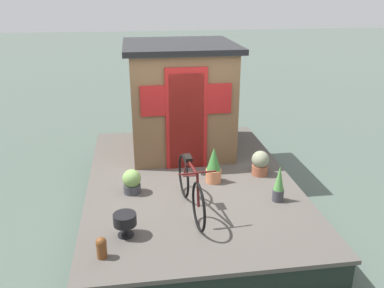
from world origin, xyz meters
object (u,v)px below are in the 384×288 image
(potted_plant_sage, at_px, (279,184))
(charcoal_grill, at_px, (125,220))
(bicycle, at_px, (191,188))
(potted_plant_mint, at_px, (260,163))
(houseboat_cabin, at_px, (180,98))
(potted_plant_ivy, at_px, (214,166))
(potted_plant_thyme, at_px, (132,181))
(mooring_bollard, at_px, (101,247))

(potted_plant_sage, relative_size, charcoal_grill, 1.80)
(charcoal_grill, bearing_deg, bicycle, -61.75)
(bicycle, bearing_deg, potted_plant_mint, -52.52)
(houseboat_cabin, height_order, charcoal_grill, houseboat_cabin)
(bicycle, relative_size, potted_plant_ivy, 2.64)
(potted_plant_mint, xyz_separation_m, potted_plant_thyme, (-0.35, 2.18, -0.02))
(potted_plant_ivy, bearing_deg, potted_plant_sage, -132.44)
(potted_plant_ivy, bearing_deg, bicycle, 149.81)
(potted_plant_thyme, bearing_deg, mooring_bollard, 167.00)
(houseboat_cabin, bearing_deg, potted_plant_thyme, 150.86)
(bicycle, relative_size, potted_plant_sage, 2.85)
(potted_plant_thyme, distance_m, charcoal_grill, 1.19)
(mooring_bollard, bearing_deg, potted_plant_sage, -68.03)
(potted_plant_thyme, relative_size, charcoal_grill, 1.23)
(bicycle, relative_size, charcoal_grill, 5.14)
(bicycle, height_order, potted_plant_thyme, bicycle)
(potted_plant_ivy, relative_size, charcoal_grill, 1.94)
(potted_plant_sage, bearing_deg, charcoal_grill, 104.85)
(potted_plant_sage, relative_size, mooring_bollard, 2.06)
(houseboat_cabin, relative_size, potted_plant_sage, 3.65)
(bicycle, bearing_deg, mooring_bollard, 127.54)
(potted_plant_ivy, distance_m, charcoal_grill, 1.99)
(houseboat_cabin, distance_m, charcoal_grill, 3.23)
(bicycle, relative_size, potted_plant_thyme, 4.19)
(potted_plant_ivy, bearing_deg, mooring_bollard, 136.43)
(potted_plant_mint, distance_m, charcoal_grill, 2.75)
(potted_plant_ivy, distance_m, mooring_bollard, 2.49)
(potted_plant_thyme, bearing_deg, potted_plant_mint, -80.90)
(bicycle, xyz_separation_m, mooring_bollard, (-0.92, 1.20, -0.22))
(bicycle, xyz_separation_m, potted_plant_thyme, (0.69, 0.83, -0.18))
(potted_plant_mint, bearing_deg, houseboat_cabin, 40.76)
(charcoal_grill, xyz_separation_m, mooring_bollard, (-0.43, 0.28, -0.08))
(potted_plant_thyme, xyz_separation_m, mooring_bollard, (-1.61, 0.37, -0.04))
(houseboat_cabin, xyz_separation_m, charcoal_grill, (-2.94, 1.07, -0.82))
(houseboat_cabin, relative_size, potted_plant_ivy, 3.38)
(potted_plant_thyme, height_order, charcoal_grill, potted_plant_thyme)
(charcoal_grill, bearing_deg, mooring_bollard, 147.03)
(potted_plant_mint, xyz_separation_m, mooring_bollard, (-1.96, 2.56, -0.07))
(potted_plant_mint, height_order, potted_plant_thyme, potted_plant_mint)
(potted_plant_thyme, bearing_deg, bicycle, -129.71)
(potted_plant_mint, height_order, mooring_bollard, potted_plant_mint)
(potted_plant_ivy, height_order, charcoal_grill, potted_plant_ivy)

